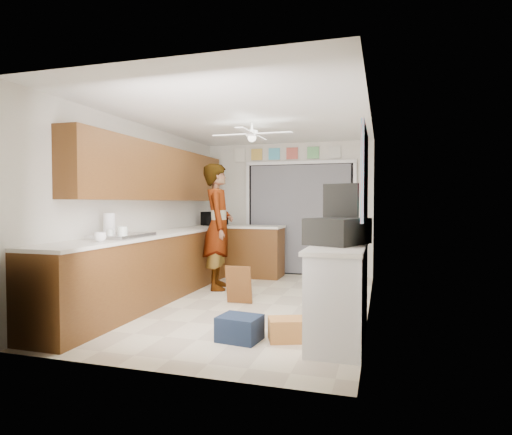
# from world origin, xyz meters

# --- Properties ---
(floor) EXTENTS (5.00, 5.00, 0.00)m
(floor) POSITION_xyz_m (0.00, 0.00, 0.00)
(floor) COLOR beige
(floor) RESTS_ON ground
(ceiling) EXTENTS (5.00, 5.00, 0.00)m
(ceiling) POSITION_xyz_m (0.00, 0.00, 2.50)
(ceiling) COLOR white
(ceiling) RESTS_ON ground
(wall_back) EXTENTS (3.20, 0.00, 3.20)m
(wall_back) POSITION_xyz_m (0.00, 2.50, 1.25)
(wall_back) COLOR silver
(wall_back) RESTS_ON ground
(wall_front) EXTENTS (3.20, 0.00, 3.20)m
(wall_front) POSITION_xyz_m (0.00, -2.50, 1.25)
(wall_front) COLOR silver
(wall_front) RESTS_ON ground
(wall_left) EXTENTS (0.00, 5.00, 5.00)m
(wall_left) POSITION_xyz_m (-1.60, 0.00, 1.25)
(wall_left) COLOR silver
(wall_left) RESTS_ON ground
(wall_right) EXTENTS (0.00, 5.00, 5.00)m
(wall_right) POSITION_xyz_m (1.60, 0.00, 1.25)
(wall_right) COLOR silver
(wall_right) RESTS_ON ground
(left_base_cabinets) EXTENTS (0.60, 4.80, 0.90)m
(left_base_cabinets) POSITION_xyz_m (-1.30, 0.00, 0.45)
(left_base_cabinets) COLOR brown
(left_base_cabinets) RESTS_ON floor
(left_countertop) EXTENTS (0.62, 4.80, 0.04)m
(left_countertop) POSITION_xyz_m (-1.29, 0.00, 0.92)
(left_countertop) COLOR white
(left_countertop) RESTS_ON left_base_cabinets
(upper_cabinets) EXTENTS (0.32, 4.00, 0.80)m
(upper_cabinets) POSITION_xyz_m (-1.44, 0.20, 1.80)
(upper_cabinets) COLOR brown
(upper_cabinets) RESTS_ON wall_left
(sink_basin) EXTENTS (0.50, 0.76, 0.06)m
(sink_basin) POSITION_xyz_m (-1.29, -1.00, 0.95)
(sink_basin) COLOR silver
(sink_basin) RESTS_ON left_countertop
(faucet) EXTENTS (0.03, 0.03, 0.22)m
(faucet) POSITION_xyz_m (-1.48, -1.00, 1.05)
(faucet) COLOR silver
(faucet) RESTS_ON left_countertop
(peninsula_base) EXTENTS (1.00, 0.60, 0.90)m
(peninsula_base) POSITION_xyz_m (-0.50, 2.00, 0.45)
(peninsula_base) COLOR brown
(peninsula_base) RESTS_ON floor
(peninsula_top) EXTENTS (1.04, 0.64, 0.04)m
(peninsula_top) POSITION_xyz_m (-0.50, 2.00, 0.92)
(peninsula_top) COLOR white
(peninsula_top) RESTS_ON peninsula_base
(back_opening_recess) EXTENTS (2.00, 0.06, 2.10)m
(back_opening_recess) POSITION_xyz_m (0.25, 2.47, 1.05)
(back_opening_recess) COLOR black
(back_opening_recess) RESTS_ON wall_back
(curtain_panel) EXTENTS (1.90, 0.03, 2.05)m
(curtain_panel) POSITION_xyz_m (0.25, 2.43, 1.05)
(curtain_panel) COLOR slate
(curtain_panel) RESTS_ON wall_back
(door_trim_left) EXTENTS (0.06, 0.04, 2.10)m
(door_trim_left) POSITION_xyz_m (-0.77, 2.44, 1.05)
(door_trim_left) COLOR white
(door_trim_left) RESTS_ON wall_back
(door_trim_right) EXTENTS (0.06, 0.04, 2.10)m
(door_trim_right) POSITION_xyz_m (1.27, 2.44, 1.05)
(door_trim_right) COLOR white
(door_trim_right) RESTS_ON wall_back
(door_trim_head) EXTENTS (2.10, 0.04, 0.06)m
(door_trim_head) POSITION_xyz_m (0.25, 2.44, 2.12)
(door_trim_head) COLOR white
(door_trim_head) RESTS_ON wall_back
(header_frame_0) EXTENTS (0.22, 0.02, 0.22)m
(header_frame_0) POSITION_xyz_m (-0.60, 2.47, 2.30)
(header_frame_0) COLOR gold
(header_frame_0) RESTS_ON wall_back
(header_frame_1) EXTENTS (0.22, 0.02, 0.22)m
(header_frame_1) POSITION_xyz_m (-0.25, 2.47, 2.30)
(header_frame_1) COLOR #4EB2D0
(header_frame_1) RESTS_ON wall_back
(header_frame_2) EXTENTS (0.22, 0.02, 0.22)m
(header_frame_2) POSITION_xyz_m (0.10, 2.47, 2.30)
(header_frame_2) COLOR #C05548
(header_frame_2) RESTS_ON wall_back
(header_frame_3) EXTENTS (0.22, 0.02, 0.22)m
(header_frame_3) POSITION_xyz_m (0.50, 2.47, 2.30)
(header_frame_3) COLOR #66B26A
(header_frame_3) RESTS_ON wall_back
(header_frame_4) EXTENTS (0.22, 0.02, 0.22)m
(header_frame_4) POSITION_xyz_m (0.90, 2.47, 2.30)
(header_frame_4) COLOR beige
(header_frame_4) RESTS_ON wall_back
(route66_sign) EXTENTS (0.22, 0.02, 0.26)m
(route66_sign) POSITION_xyz_m (-0.95, 2.47, 2.30)
(route66_sign) COLOR silver
(route66_sign) RESTS_ON wall_back
(right_counter_base) EXTENTS (0.50, 1.40, 0.90)m
(right_counter_base) POSITION_xyz_m (1.35, -1.20, 0.45)
(right_counter_base) COLOR white
(right_counter_base) RESTS_ON floor
(right_counter_top) EXTENTS (0.54, 1.44, 0.04)m
(right_counter_top) POSITION_xyz_m (1.34, -1.20, 0.92)
(right_counter_top) COLOR white
(right_counter_top) RESTS_ON right_counter_base
(abstract_painting) EXTENTS (0.03, 1.15, 0.95)m
(abstract_painting) POSITION_xyz_m (1.58, -1.00, 1.65)
(abstract_painting) COLOR #E1527B
(abstract_painting) RESTS_ON wall_right
(ceiling_fan) EXTENTS (1.14, 1.14, 0.24)m
(ceiling_fan) POSITION_xyz_m (0.00, 0.20, 2.32)
(ceiling_fan) COLOR white
(ceiling_fan) RESTS_ON ceiling
(microwave) EXTENTS (0.41, 0.52, 0.26)m
(microwave) POSITION_xyz_m (-1.26, 1.92, 1.07)
(microwave) COLOR black
(microwave) RESTS_ON left_countertop
(cup) EXTENTS (0.17, 0.17, 0.10)m
(cup) POSITION_xyz_m (-1.19, -1.57, 0.99)
(cup) COLOR white
(cup) RESTS_ON left_countertop
(jar_a) EXTENTS (0.14, 0.14, 0.15)m
(jar_a) POSITION_xyz_m (-1.10, -1.28, 1.02)
(jar_a) COLOR silver
(jar_a) RESTS_ON left_countertop
(jar_b) EXTENTS (0.09, 0.09, 0.12)m
(jar_b) POSITION_xyz_m (-1.25, -1.30, 1.00)
(jar_b) COLOR silver
(jar_b) RESTS_ON left_countertop
(paper_towel_roll) EXTENTS (0.17, 0.17, 0.30)m
(paper_towel_roll) POSITION_xyz_m (-1.41, -1.08, 1.09)
(paper_towel_roll) COLOR white
(paper_towel_roll) RESTS_ON left_countertop
(suitcase) EXTENTS (0.67, 0.76, 0.27)m
(suitcase) POSITION_xyz_m (1.32, -1.11, 1.07)
(suitcase) COLOR black
(suitcase) RESTS_ON right_counter_top
(suitcase_rim) EXTENTS (0.63, 0.71, 0.02)m
(suitcase_rim) POSITION_xyz_m (1.32, -1.11, 0.96)
(suitcase_rim) COLOR yellow
(suitcase_rim) RESTS_ON suitcase
(suitcase_lid) EXTENTS (0.40, 0.19, 0.50)m
(suitcase_lid) POSITION_xyz_m (1.32, -0.82, 1.32)
(suitcase_lid) COLOR black
(suitcase_lid) RESTS_ON suitcase
(cardboard_box) EXTENTS (0.43, 0.37, 0.22)m
(cardboard_box) POSITION_xyz_m (0.86, -1.43, 0.11)
(cardboard_box) COLOR #BB7A3A
(cardboard_box) RESTS_ON floor
(navy_crate) EXTENTS (0.44, 0.38, 0.24)m
(navy_crate) POSITION_xyz_m (0.41, -1.56, 0.12)
(navy_crate) COLOR #141F33
(navy_crate) RESTS_ON floor
(cabinet_door_panel) EXTENTS (0.36, 0.15, 0.52)m
(cabinet_door_panel) POSITION_xyz_m (-0.09, -0.13, 0.26)
(cabinet_door_panel) COLOR brown
(cabinet_door_panel) RESTS_ON floor
(man) EXTENTS (0.67, 0.83, 1.98)m
(man) POSITION_xyz_m (-0.73, 0.77, 0.99)
(man) COLOR white
(man) RESTS_ON floor
(dog) EXTENTS (0.36, 0.55, 0.40)m
(dog) POSITION_xyz_m (-0.28, 0.49, 0.20)
(dog) COLOR black
(dog) RESTS_ON floor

